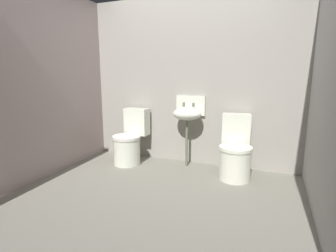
% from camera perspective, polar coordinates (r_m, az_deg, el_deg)
% --- Properties ---
extents(ground_plane, '(3.44, 2.68, 0.08)m').
position_cam_1_polar(ground_plane, '(3.01, -2.09, -14.95)').
color(ground_plane, slate).
extents(wall_back, '(3.44, 0.10, 2.36)m').
position_cam_1_polar(wall_back, '(3.82, 5.12, 9.54)').
color(wall_back, gray).
rests_on(wall_back, ground).
extents(wall_left, '(0.10, 2.48, 2.36)m').
position_cam_1_polar(wall_left, '(3.71, -24.59, 8.53)').
color(wall_left, gray).
rests_on(wall_left, ground).
extents(wall_right, '(0.10, 2.48, 2.36)m').
position_cam_1_polar(wall_right, '(2.61, 32.38, 7.11)').
color(wall_right, gray).
rests_on(wall_right, ground).
extents(toilet_left, '(0.41, 0.60, 0.78)m').
position_cam_1_polar(toilet_left, '(3.90, -8.27, -3.27)').
color(toilet_left, silver).
rests_on(toilet_left, ground).
extents(toilet_right, '(0.46, 0.64, 0.78)m').
position_cam_1_polar(toilet_right, '(3.42, 14.42, -5.57)').
color(toilet_right, silver).
rests_on(toilet_right, ground).
extents(sink, '(0.42, 0.35, 0.99)m').
position_cam_1_polar(sink, '(3.65, 4.29, 2.78)').
color(sink, '#5C684E').
rests_on(sink, ground).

